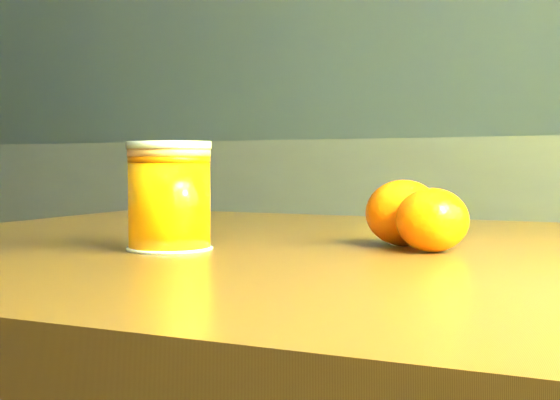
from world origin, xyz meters
The scene contains 5 objects.
kitchen_counter centered at (0.00, 1.45, 0.45)m, with size 3.15×0.60×0.90m, color #515156.
table centered at (0.98, 0.19, 0.68)m, with size 1.13×0.87×0.78m.
juice_glass centered at (0.82, 0.08, 0.82)m, with size 0.07×0.07×0.09m.
orange_front centered at (1.01, 0.19, 0.80)m, with size 0.06×0.06×0.05m, color #FF6605.
orange_back centered at (0.97, 0.22, 0.81)m, with size 0.07×0.07×0.06m, color #FF6605.
Camera 1 is at (1.27, -0.42, 0.85)m, focal length 50.00 mm.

